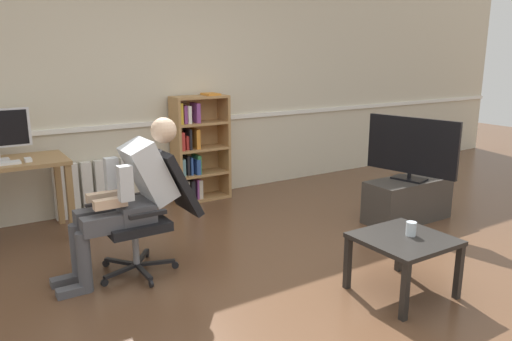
{
  "coord_description": "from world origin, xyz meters",
  "views": [
    {
      "loc": [
        -2.07,
        -2.64,
        1.71
      ],
      "look_at": [
        0.15,
        0.85,
        0.7
      ],
      "focal_mm": 34.35,
      "sensor_mm": 36.0,
      "label": 1
    }
  ],
  "objects_px": {
    "tv_screen": "(411,147)",
    "drinking_glass": "(411,229)",
    "radiator": "(94,188)",
    "person_seated": "(129,194)",
    "computer_mouse": "(28,160)",
    "office_chair": "(153,207)",
    "tv_stand": "(407,200)",
    "coffee_table": "(404,245)",
    "bookshelf": "(196,151)"
  },
  "relations": [
    {
      "from": "tv_screen",
      "to": "drinking_glass",
      "type": "relative_size",
      "value": 9.37
    },
    {
      "from": "radiator",
      "to": "person_seated",
      "type": "height_order",
      "value": "person_seated"
    },
    {
      "from": "computer_mouse",
      "to": "radiator",
      "type": "distance_m",
      "value": 0.97
    },
    {
      "from": "office_chair",
      "to": "person_seated",
      "type": "height_order",
      "value": "person_seated"
    },
    {
      "from": "tv_stand",
      "to": "coffee_table",
      "type": "distance_m",
      "value": 1.66
    },
    {
      "from": "bookshelf",
      "to": "office_chair",
      "type": "bearing_deg",
      "value": -125.88
    },
    {
      "from": "computer_mouse",
      "to": "tv_stand",
      "type": "xyz_separation_m",
      "value": [
        3.34,
        -1.43,
        -0.55
      ]
    },
    {
      "from": "coffee_table",
      "to": "drinking_glass",
      "type": "xyz_separation_m",
      "value": [
        0.06,
        -0.0,
        0.11
      ]
    },
    {
      "from": "computer_mouse",
      "to": "tv_stand",
      "type": "height_order",
      "value": "computer_mouse"
    },
    {
      "from": "tv_stand",
      "to": "bookshelf",
      "type": "bearing_deg",
      "value": 129.24
    },
    {
      "from": "person_seated",
      "to": "radiator",
      "type": "bearing_deg",
      "value": 174.6
    },
    {
      "from": "bookshelf",
      "to": "person_seated",
      "type": "height_order",
      "value": "bookshelf"
    },
    {
      "from": "office_chair",
      "to": "tv_screen",
      "type": "relative_size",
      "value": 1.02
    },
    {
      "from": "tv_stand",
      "to": "coffee_table",
      "type": "relative_size",
      "value": 1.52
    },
    {
      "from": "tv_stand",
      "to": "radiator",
      "type": "bearing_deg",
      "value": 143.96
    },
    {
      "from": "bookshelf",
      "to": "drinking_glass",
      "type": "xyz_separation_m",
      "value": [
        0.29,
        -2.9,
        -0.1
      ]
    },
    {
      "from": "computer_mouse",
      "to": "drinking_glass",
      "type": "height_order",
      "value": "computer_mouse"
    },
    {
      "from": "radiator",
      "to": "office_chair",
      "type": "xyz_separation_m",
      "value": [
        0.05,
        -1.65,
        0.23
      ]
    },
    {
      "from": "bookshelf",
      "to": "tv_stand",
      "type": "distance_m",
      "value": 2.41
    },
    {
      "from": "radiator",
      "to": "bookshelf",
      "type": "bearing_deg",
      "value": -4.95
    },
    {
      "from": "tv_stand",
      "to": "drinking_glass",
      "type": "height_order",
      "value": "drinking_glass"
    },
    {
      "from": "tv_stand",
      "to": "computer_mouse",
      "type": "bearing_deg",
      "value": 156.8
    },
    {
      "from": "radiator",
      "to": "drinking_glass",
      "type": "bearing_deg",
      "value": -64.14
    },
    {
      "from": "bookshelf",
      "to": "tv_stand",
      "type": "relative_size",
      "value": 1.34
    },
    {
      "from": "computer_mouse",
      "to": "tv_screen",
      "type": "relative_size",
      "value": 0.11
    },
    {
      "from": "person_seated",
      "to": "office_chair",
      "type": "bearing_deg",
      "value": 90.0
    },
    {
      "from": "bookshelf",
      "to": "person_seated",
      "type": "xyz_separation_m",
      "value": [
        -1.3,
        -1.55,
        0.06
      ]
    },
    {
      "from": "office_chair",
      "to": "tv_screen",
      "type": "height_order",
      "value": "tv_screen"
    },
    {
      "from": "radiator",
      "to": "office_chair",
      "type": "relative_size",
      "value": 0.84
    },
    {
      "from": "tv_stand",
      "to": "coffee_table",
      "type": "bearing_deg",
      "value": -140.41
    },
    {
      "from": "radiator",
      "to": "tv_screen",
      "type": "relative_size",
      "value": 0.85
    },
    {
      "from": "computer_mouse",
      "to": "drinking_glass",
      "type": "distance_m",
      "value": 3.29
    },
    {
      "from": "radiator",
      "to": "drinking_glass",
      "type": "distance_m",
      "value": 3.34
    },
    {
      "from": "office_chair",
      "to": "computer_mouse",
      "type": "bearing_deg",
      "value": -148.29
    },
    {
      "from": "person_seated",
      "to": "coffee_table",
      "type": "distance_m",
      "value": 2.06
    },
    {
      "from": "bookshelf",
      "to": "coffee_table",
      "type": "bearing_deg",
      "value": -85.52
    },
    {
      "from": "coffee_table",
      "to": "drinking_glass",
      "type": "distance_m",
      "value": 0.13
    },
    {
      "from": "tv_stand",
      "to": "person_seated",
      "type": "bearing_deg",
      "value": 174.03
    },
    {
      "from": "tv_screen",
      "to": "drinking_glass",
      "type": "height_order",
      "value": "tv_screen"
    },
    {
      "from": "computer_mouse",
      "to": "tv_screen",
      "type": "height_order",
      "value": "tv_screen"
    },
    {
      "from": "office_chair",
      "to": "radiator",
      "type": "bearing_deg",
      "value": -178.98
    },
    {
      "from": "bookshelf",
      "to": "office_chair",
      "type": "height_order",
      "value": "bookshelf"
    },
    {
      "from": "bookshelf",
      "to": "radiator",
      "type": "distance_m",
      "value": 1.21
    },
    {
      "from": "radiator",
      "to": "tv_stand",
      "type": "height_order",
      "value": "radiator"
    },
    {
      "from": "office_chair",
      "to": "tv_stand",
      "type": "bearing_deg",
      "value": 82.96
    },
    {
      "from": "bookshelf",
      "to": "person_seated",
      "type": "bearing_deg",
      "value": -130.1
    },
    {
      "from": "bookshelf",
      "to": "office_chair",
      "type": "distance_m",
      "value": 1.91
    },
    {
      "from": "bookshelf",
      "to": "coffee_table",
      "type": "height_order",
      "value": "bookshelf"
    },
    {
      "from": "person_seated",
      "to": "bookshelf",
      "type": "bearing_deg",
      "value": 139.29
    },
    {
      "from": "person_seated",
      "to": "tv_screen",
      "type": "height_order",
      "value": "person_seated"
    }
  ]
}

